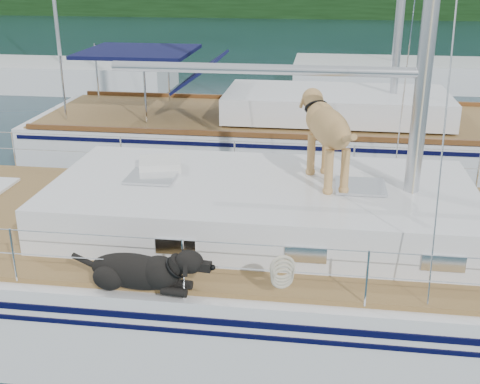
# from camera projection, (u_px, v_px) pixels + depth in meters

# --- Properties ---
(ground) EXTENTS (120.00, 120.00, 0.00)m
(ground) POSITION_uv_depth(u_px,v_px,m) (202.00, 305.00, 8.18)
(ground) COLOR black
(ground) RESTS_ON ground
(shore_bank) EXTENTS (92.00, 1.00, 1.20)m
(shore_bank) POSITION_uv_depth(u_px,v_px,m) (309.00, 9.00, 50.67)
(shore_bank) COLOR #595147
(shore_bank) RESTS_ON ground
(main_sailboat) EXTENTS (12.00, 3.89, 14.01)m
(main_sailboat) POSITION_uv_depth(u_px,v_px,m) (208.00, 261.00, 7.92)
(main_sailboat) COLOR white
(main_sailboat) RESTS_ON ground
(neighbor_sailboat) EXTENTS (11.00, 3.50, 13.30)m
(neighbor_sailboat) POSITION_uv_depth(u_px,v_px,m) (285.00, 139.00, 13.58)
(neighbor_sailboat) COLOR white
(neighbor_sailboat) RESTS_ON ground
(bg_boat_west) EXTENTS (8.00, 3.00, 11.65)m
(bg_boat_west) POSITION_uv_depth(u_px,v_px,m) (62.00, 76.00, 21.99)
(bg_boat_west) COLOR white
(bg_boat_west) RESTS_ON ground
(bg_boat_center) EXTENTS (7.20, 3.00, 11.65)m
(bg_boat_center) POSITION_uv_depth(u_px,v_px,m) (392.00, 74.00, 22.30)
(bg_boat_center) COLOR white
(bg_boat_center) RESTS_ON ground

